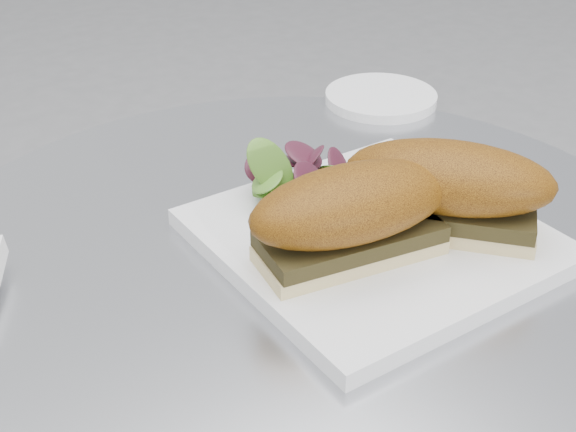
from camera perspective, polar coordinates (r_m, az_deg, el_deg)
name	(u,v)px	position (r m, az deg, el deg)	size (l,w,h in m)	color
plate	(373,238)	(0.71, 6.08, -1.57)	(0.26, 0.26, 0.02)	white
sandwich_left	(352,213)	(0.64, 4.56, 0.22)	(0.19, 0.11, 0.08)	beige
sandwich_right	(448,187)	(0.69, 11.33, 2.07)	(0.17, 0.19, 0.08)	beige
salad	(308,180)	(0.72, 1.42, 2.58)	(0.11, 0.11, 0.05)	#5A892D
saucer	(381,98)	(0.99, 6.63, 8.37)	(0.14, 0.14, 0.01)	white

